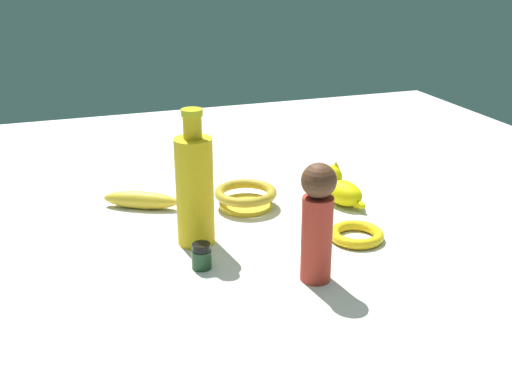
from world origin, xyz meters
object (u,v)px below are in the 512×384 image
at_px(bowl, 246,196).
at_px(cat_figurine, 339,187).
at_px(person_figure_adult, 317,221).
at_px(bottle_tall, 195,188).
at_px(bangle, 356,235).
at_px(banana, 141,200).
at_px(nail_polish_jar, 202,256).

xyz_separation_m(bowl, cat_figurine, (-0.20, 0.04, 0.01)).
distance_m(person_figure_adult, cat_figurine, 0.36).
distance_m(bottle_tall, bowl, 0.21).
distance_m(bangle, person_figure_adult, 0.21).
bearing_deg(banana, person_figure_adult, 147.55).
distance_m(bowl, cat_figurine, 0.20).
distance_m(bottle_tall, cat_figurine, 0.36).
bearing_deg(cat_figurine, bangle, 74.47).
relative_size(nail_polish_jar, banana, 0.28).
bearing_deg(person_figure_adult, bowl, -87.86).
relative_size(bowl, cat_figurine, 1.01).
distance_m(bowl, banana, 0.22).
relative_size(bangle, cat_figurine, 0.80).
bearing_deg(person_figure_adult, banana, -60.84).
height_order(bowl, nail_polish_jar, nail_polish_jar).
height_order(bottle_tall, bangle, bottle_tall).
bearing_deg(person_figure_adult, bangle, -139.88).
bearing_deg(banana, bottle_tall, 137.84).
bearing_deg(nail_polish_jar, cat_figurine, -151.71).
height_order(bottle_tall, bowl, bottle_tall).
distance_m(bottle_tall, person_figure_adult, 0.26).
distance_m(bottle_tall, bangle, 0.32).
relative_size(banana, cat_figurine, 1.24).
xyz_separation_m(banana, cat_figurine, (-0.41, 0.11, 0.02)).
relative_size(bowl, person_figure_adult, 0.65).
relative_size(bangle, bowl, 0.79).
relative_size(bowl, banana, 0.81).
height_order(banana, cat_figurine, cat_figurine).
height_order(nail_polish_jar, cat_figurine, cat_figurine).
xyz_separation_m(bowl, person_figure_adult, (-0.01, 0.34, 0.08)).
bearing_deg(bottle_tall, bowl, -136.75).
distance_m(bowl, person_figure_adult, 0.35).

